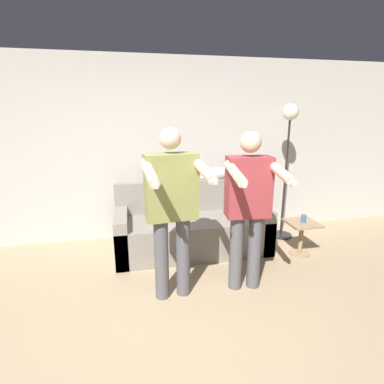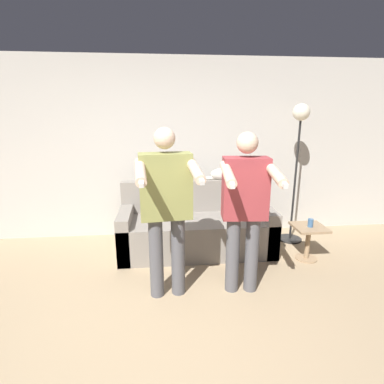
{
  "view_description": "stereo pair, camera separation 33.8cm",
  "coord_description": "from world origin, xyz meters",
  "px_view_note": "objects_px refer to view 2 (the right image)",
  "views": [
    {
      "loc": [
        -0.34,
        -1.95,
        1.84
      ],
      "look_at": [
        0.32,
        1.25,
        0.97
      ],
      "focal_mm": 28.0,
      "sensor_mm": 36.0,
      "label": 1
    },
    {
      "loc": [
        -0.01,
        -2.0,
        1.84
      ],
      "look_at": [
        0.32,
        1.25,
        0.97
      ],
      "focal_mm": 28.0,
      "sensor_mm": 36.0,
      "label": 2
    }
  ],
  "objects_px": {
    "person_right": "(245,204)",
    "person_left": "(166,203)",
    "couch": "(196,229)",
    "side_table": "(308,236)",
    "cup": "(311,223)",
    "cat": "(225,173)",
    "floor_lamp": "(299,139)"
  },
  "relations": [
    {
      "from": "person_right",
      "to": "person_left",
      "type": "bearing_deg",
      "value": -175.47
    },
    {
      "from": "couch",
      "to": "side_table",
      "type": "distance_m",
      "value": 1.45
    },
    {
      "from": "person_right",
      "to": "side_table",
      "type": "relative_size",
      "value": 3.7
    },
    {
      "from": "couch",
      "to": "cup",
      "type": "distance_m",
      "value": 1.47
    },
    {
      "from": "couch",
      "to": "cat",
      "type": "distance_m",
      "value": 0.88
    },
    {
      "from": "person_right",
      "to": "cat",
      "type": "xyz_separation_m",
      "value": [
        0.08,
        1.32,
        0.05
      ]
    },
    {
      "from": "floor_lamp",
      "to": "cup",
      "type": "relative_size",
      "value": 18.86
    },
    {
      "from": "side_table",
      "to": "cup",
      "type": "height_order",
      "value": "cup"
    },
    {
      "from": "person_left",
      "to": "side_table",
      "type": "xyz_separation_m",
      "value": [
        1.8,
        0.61,
        -0.68
      ]
    },
    {
      "from": "cup",
      "to": "side_table",
      "type": "bearing_deg",
      "value": 87.93
    },
    {
      "from": "person_right",
      "to": "side_table",
      "type": "bearing_deg",
      "value": 35.33
    },
    {
      "from": "floor_lamp",
      "to": "side_table",
      "type": "relative_size",
      "value": 4.34
    },
    {
      "from": "side_table",
      "to": "person_right",
      "type": "bearing_deg",
      "value": -149.32
    },
    {
      "from": "cat",
      "to": "person_right",
      "type": "bearing_deg",
      "value": -93.39
    },
    {
      "from": "person_right",
      "to": "couch",
      "type": "bearing_deg",
      "value": 114.19
    },
    {
      "from": "floor_lamp",
      "to": "side_table",
      "type": "height_order",
      "value": "floor_lamp"
    },
    {
      "from": "side_table",
      "to": "cup",
      "type": "relative_size",
      "value": 4.35
    },
    {
      "from": "couch",
      "to": "cat",
      "type": "bearing_deg",
      "value": 33.78
    },
    {
      "from": "couch",
      "to": "person_left",
      "type": "bearing_deg",
      "value": -111.87
    },
    {
      "from": "cat",
      "to": "side_table",
      "type": "distance_m",
      "value": 1.37
    },
    {
      "from": "cat",
      "to": "floor_lamp",
      "type": "height_order",
      "value": "floor_lamp"
    },
    {
      "from": "person_left",
      "to": "cat",
      "type": "height_order",
      "value": "person_left"
    },
    {
      "from": "person_right",
      "to": "cat",
      "type": "height_order",
      "value": "person_right"
    },
    {
      "from": "person_left",
      "to": "side_table",
      "type": "height_order",
      "value": "person_left"
    },
    {
      "from": "couch",
      "to": "cat",
      "type": "height_order",
      "value": "cat"
    },
    {
      "from": "couch",
      "to": "person_left",
      "type": "distance_m",
      "value": 1.3
    },
    {
      "from": "person_left",
      "to": "cat",
      "type": "distance_m",
      "value": 1.57
    },
    {
      "from": "person_left",
      "to": "cup",
      "type": "bearing_deg",
      "value": 13.16
    },
    {
      "from": "person_right",
      "to": "side_table",
      "type": "xyz_separation_m",
      "value": [
        1.02,
        0.61,
        -0.64
      ]
    },
    {
      "from": "cat",
      "to": "side_table",
      "type": "relative_size",
      "value": 1.13
    },
    {
      "from": "couch",
      "to": "side_table",
      "type": "relative_size",
      "value": 4.5
    },
    {
      "from": "person_right",
      "to": "floor_lamp",
      "type": "height_order",
      "value": "floor_lamp"
    }
  ]
}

